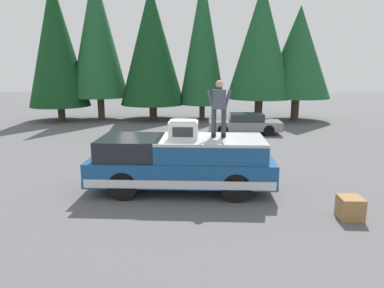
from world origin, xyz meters
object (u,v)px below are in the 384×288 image
Objects in this scene: parked_car_grey at (245,124)px; wooden_crate at (350,208)px; pickup_truck at (182,163)px; compressor_unit at (183,130)px; person_on_truck_bed at (219,107)px.

parked_car_grey reaches higher than wooden_crate.
pickup_truck is 1.07m from compressor_unit.
person_on_truck_bed is (0.40, -1.04, 0.62)m from compressor_unit.
wooden_crate is (-2.09, -3.24, -2.27)m from person_on_truck_bed.
person_on_truck_bed is 4.47m from wooden_crate.
compressor_unit is 4.88m from wooden_crate.
parked_car_grey is (9.43, -1.81, -1.97)m from person_on_truck_bed.
wooden_crate is at bearing -122.79° from person_on_truck_bed.
wooden_crate is at bearing -111.54° from compressor_unit.
parked_car_grey is at bearing -16.15° from compressor_unit.
person_on_truck_bed is 0.41× the size of parked_car_grey.
person_on_truck_bed is at bearing 57.21° from wooden_crate.
compressor_unit is at bearing 163.85° from parked_car_grey.
person_on_truck_bed reaches higher than parked_car_grey.
wooden_crate is (-1.69, -4.28, -1.65)m from compressor_unit.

